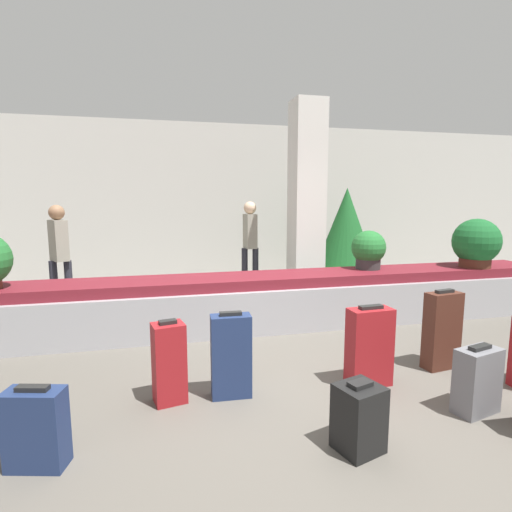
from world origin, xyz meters
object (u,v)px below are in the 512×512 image
at_px(suitcase_2, 169,363).
at_px(potted_plant_1, 476,243).
at_px(suitcase_1, 477,381).
at_px(suitcase_0, 369,347).
at_px(decorated_tree, 346,231).
at_px(suitcase_6, 442,330).
at_px(traveler_1, 250,238).
at_px(suitcase_8, 231,356).
at_px(potted_plant_0, 368,250).
at_px(traveler_0, 59,249).
at_px(pillar, 306,201).
at_px(suitcase_4, 36,429).
at_px(suitcase_5, 359,418).

bearing_deg(suitcase_2, potted_plant_1, 8.46).
distance_m(suitcase_1, potted_plant_1, 3.17).
xyz_separation_m(suitcase_0, decorated_tree, (1.74, 4.05, 0.66)).
xyz_separation_m(suitcase_6, traveler_1, (-1.07, 3.73, 0.56)).
height_order(suitcase_6, potted_plant_1, potted_plant_1).
bearing_deg(decorated_tree, suitcase_2, -131.30).
relative_size(suitcase_1, suitcase_2, 0.79).
xyz_separation_m(suitcase_2, suitcase_8, (0.50, -0.03, 0.02)).
distance_m(suitcase_1, potted_plant_0, 2.69).
distance_m(traveler_0, decorated_tree, 5.01).
bearing_deg(suitcase_2, potted_plant_0, 21.65).
bearing_deg(suitcase_6, decorated_tree, 69.64).
bearing_deg(pillar, suitcase_4, -130.16).
distance_m(pillar, potted_plant_1, 2.56).
bearing_deg(potted_plant_1, suitcase_0, -146.76).
bearing_deg(suitcase_6, potted_plant_1, 33.99).
distance_m(suitcase_5, potted_plant_0, 3.27).
relative_size(pillar, suitcase_8, 4.38).
bearing_deg(traveler_1, suitcase_2, 154.05).
relative_size(suitcase_1, suitcase_4, 1.02).
height_order(pillar, suitcase_6, pillar).
xyz_separation_m(suitcase_1, potted_plant_1, (2.03, 2.32, 0.75)).
height_order(suitcase_1, suitcase_4, suitcase_1).
relative_size(pillar, suitcase_6, 4.09).
relative_size(suitcase_2, suitcase_4, 1.30).
bearing_deg(suitcase_0, potted_plant_0, 58.72).
relative_size(pillar, suitcase_4, 6.03).
distance_m(suitcase_0, potted_plant_1, 3.18).
height_order(suitcase_5, traveler_1, traveler_1).
bearing_deg(potted_plant_0, suitcase_4, -145.49).
bearing_deg(pillar, traveler_1, 137.82).
bearing_deg(traveler_0, suitcase_6, 22.07).
bearing_deg(traveler_1, traveler_0, 98.67).
bearing_deg(traveler_1, suitcase_6, -168.03).
bearing_deg(pillar, traveler_0, 179.41).
bearing_deg(traveler_1, suitcase_8, 160.99).
distance_m(suitcase_0, potted_plant_0, 2.28).
xyz_separation_m(suitcase_0, suitcase_6, (0.87, 0.16, 0.03)).
xyz_separation_m(potted_plant_1, traveler_1, (-2.81, 2.19, -0.07)).
height_order(suitcase_4, decorated_tree, decorated_tree).
bearing_deg(suitcase_8, potted_plant_1, 26.02).
bearing_deg(suitcase_6, suitcase_1, -118.28).
distance_m(suitcase_0, suitcase_5, 1.00).
distance_m(suitcase_0, traveler_0, 4.57).
height_order(suitcase_5, suitcase_6, suitcase_6).
xyz_separation_m(potted_plant_1, traveler_0, (-5.80, 1.51, -0.10)).
distance_m(suitcase_4, suitcase_8, 1.45).
xyz_separation_m(suitcase_2, potted_plant_1, (4.33, 1.60, 0.68)).
bearing_deg(suitcase_1, decorated_tree, 62.46).
bearing_deg(potted_plant_1, suitcase_2, -159.71).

